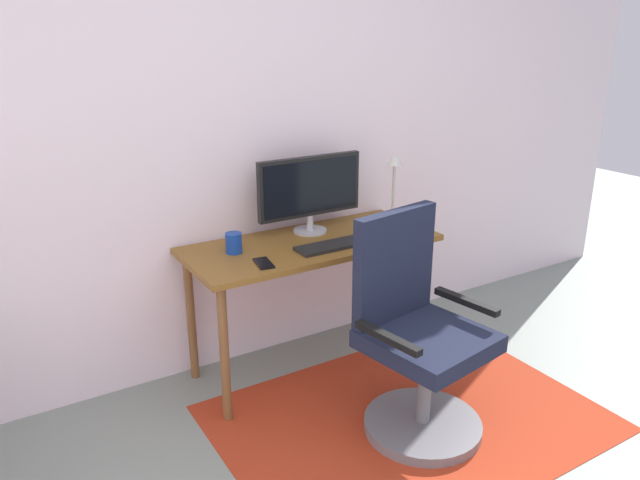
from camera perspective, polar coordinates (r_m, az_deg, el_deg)
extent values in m
cube|color=silver|center=(3.20, -8.13, 10.69)|extent=(6.00, 0.10, 2.60)
cube|color=#A43018|center=(3.07, 8.23, -16.08)|extent=(1.75, 1.28, 0.01)
cube|color=brown|center=(3.15, -0.82, -0.38)|extent=(1.31, 0.56, 0.03)
cylinder|color=brown|center=(2.88, -8.89, -10.51)|extent=(0.04, 0.04, 0.69)
cylinder|color=brown|center=(3.45, 9.65, -5.34)|extent=(0.04, 0.04, 0.69)
cylinder|color=brown|center=(3.25, -11.93, -7.12)|extent=(0.04, 0.04, 0.69)
cylinder|color=brown|center=(3.76, 5.32, -3.01)|extent=(0.04, 0.04, 0.69)
cylinder|color=#B2B2B7|center=(3.29, -0.94, 0.89)|extent=(0.18, 0.18, 0.01)
cylinder|color=#B2B2B7|center=(3.28, -0.94, 1.67)|extent=(0.04, 0.04, 0.08)
cube|color=black|center=(3.22, -0.96, 5.04)|extent=(0.60, 0.04, 0.32)
cube|color=black|center=(3.20, -0.78, 4.97)|extent=(0.56, 0.00, 0.28)
cube|color=black|center=(3.07, 1.54, -0.43)|extent=(0.43, 0.13, 0.02)
ellipsoid|color=black|center=(3.23, 5.56, 0.65)|extent=(0.06, 0.10, 0.03)
cylinder|color=navy|center=(3.00, -8.04, -0.27)|extent=(0.08, 0.08, 0.10)
cube|color=black|center=(2.85, -5.28, -2.17)|extent=(0.09, 0.15, 0.01)
cylinder|color=black|center=(3.42, 6.73, 1.50)|extent=(0.11, 0.11, 0.01)
cylinder|color=beige|center=(3.37, 6.84, 4.27)|extent=(0.02, 0.02, 0.33)
cone|color=beige|center=(3.33, 6.98, 7.48)|extent=(0.09, 0.09, 0.06)
cylinder|color=slate|center=(2.99, 9.51, -16.63)|extent=(0.54, 0.54, 0.05)
cylinder|color=slate|center=(2.88, 9.75, -13.21)|extent=(0.06, 0.06, 0.37)
cube|color=#191E33|center=(2.76, 10.01, -9.25)|extent=(0.56, 0.56, 0.08)
cube|color=#191E33|center=(2.76, 6.95, -2.33)|extent=(0.47, 0.14, 0.51)
cube|color=black|center=(2.53, 6.30, -9.03)|extent=(0.10, 0.34, 0.03)
cube|color=black|center=(2.90, 13.48, -5.59)|extent=(0.10, 0.34, 0.03)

